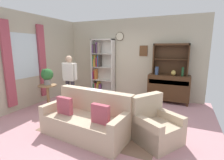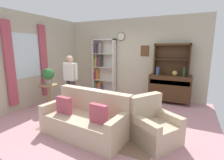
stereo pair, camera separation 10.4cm
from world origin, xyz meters
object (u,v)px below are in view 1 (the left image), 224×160
(bookshelf, at_px, (101,67))
(book_stack, at_px, (108,104))
(sideboard, at_px, (168,87))
(armchair_floral, at_px, (155,127))
(person_reading, at_px, (70,78))
(sideboard_hutch, at_px, (171,55))
(coffee_table, at_px, (104,106))
(bottle_wine, at_px, (183,72))
(vase_round, at_px, (173,73))
(plant_stand, at_px, (48,94))
(potted_plant_small, at_px, (62,99))
(couch_floral, at_px, (87,120))
(vase_tall, at_px, (157,71))
(potted_plant_large, at_px, (47,75))

(bookshelf, relative_size, book_stack, 13.66)
(sideboard, height_order, armchair_floral, sideboard)
(armchair_floral, bearing_deg, book_stack, 160.69)
(person_reading, bearing_deg, sideboard_hutch, 32.95)
(armchair_floral, distance_m, book_stack, 1.29)
(coffee_table, bearing_deg, bottle_wine, 48.38)
(sideboard_hutch, xyz_separation_m, vase_round, (0.13, -0.18, -0.55))
(plant_stand, bearing_deg, potted_plant_small, 59.13)
(armchair_floral, distance_m, person_reading, 2.92)
(couch_floral, xyz_separation_m, person_reading, (-1.37, 1.22, 0.59))
(vase_tall, relative_size, coffee_table, 0.32)
(sideboard, xyz_separation_m, plant_stand, (-3.19, -2.04, -0.07))
(vase_tall, height_order, plant_stand, vase_tall)
(sideboard_hutch, relative_size, armchair_floral, 1.03)
(sideboard, relative_size, couch_floral, 0.69)
(couch_floral, relative_size, coffee_table, 2.34)
(coffee_table, bearing_deg, sideboard, 56.66)
(vase_round, bearing_deg, bookshelf, 176.79)
(vase_round, bearing_deg, bottle_wine, -4.95)
(potted_plant_large, height_order, book_stack, potted_plant_large)
(vase_tall, height_order, armchair_floral, vase_tall)
(plant_stand, distance_m, potted_plant_small, 0.48)
(potted_plant_large, bearing_deg, armchair_floral, -9.37)
(vase_tall, height_order, vase_round, vase_tall)
(sideboard, distance_m, plant_stand, 3.79)
(sideboard_hutch, bearing_deg, vase_tall, -154.11)
(potted_plant_large, distance_m, potted_plant_small, 0.89)
(vase_round, xyz_separation_m, coffee_table, (-1.47, -1.97, -0.65))
(potted_plant_large, relative_size, coffee_table, 0.60)
(coffee_table, bearing_deg, sideboard_hutch, 58.02)
(bottle_wine, distance_m, coffee_table, 2.70)
(bookshelf, distance_m, couch_floral, 3.26)
(vase_round, bearing_deg, vase_tall, -178.51)
(book_stack, bearing_deg, bottle_wine, 52.08)
(plant_stand, bearing_deg, book_stack, -2.14)
(sideboard, height_order, plant_stand, sideboard)
(vase_round, relative_size, armchair_floral, 0.16)
(coffee_table, bearing_deg, plant_stand, -179.79)
(plant_stand, bearing_deg, person_reading, 39.02)
(bottle_wine, height_order, book_stack, bottle_wine)
(bottle_wine, bearing_deg, coffee_table, -131.62)
(vase_round, height_order, plant_stand, vase_round)
(potted_plant_small, bearing_deg, plant_stand, -120.87)
(bookshelf, height_order, potted_plant_small, bookshelf)
(bottle_wine, distance_m, plant_stand, 4.13)
(vase_tall, distance_m, person_reading, 2.78)
(vase_round, distance_m, armchair_floral, 2.58)
(vase_tall, xyz_separation_m, bottle_wine, (0.78, -0.01, 0.01))
(potted_plant_large, xyz_separation_m, potted_plant_small, (0.23, 0.32, -0.80))
(couch_floral, distance_m, potted_plant_large, 2.18)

